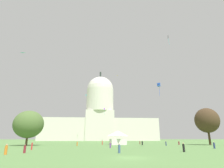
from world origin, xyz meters
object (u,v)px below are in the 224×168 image
object	(u,v)px
person_black_lawn_far_right	(142,143)
person_denim_front_left	(119,149)
tree_east_near	(207,120)
person_orange_mid_left	(77,144)
capitol_building	(100,116)
person_orange_edge_west	(6,150)
person_black_mid_center	(184,148)
kite_blue_mid	(159,85)
event_tent	(118,137)
kite_cyan_mid	(22,53)
kite_violet_mid	(104,110)
person_maroon_near_tent	(179,143)
person_navy_front_right	(214,145)
person_red_back_left	(32,146)
kite_gold_high	(118,76)
person_purple_front_center	(110,145)
kite_turquoise_high	(86,95)
person_maroon_aisle_center	(25,149)
person_navy_lawn_far_left	(166,143)
person_maroon_near_tree_west	(140,143)
kite_black_high	(168,38)
tree_west_far	(29,124)
person_red_back_right	(102,143)

from	to	relation	value
person_black_lawn_far_right	person_denim_front_left	distance (m)	39.90
tree_east_near	person_orange_mid_left	world-z (taller)	tree_east_near
capitol_building	person_orange_edge_west	bearing A→B (deg)	-96.53
person_black_mid_center	kite_blue_mid	xyz separation A→B (m)	(2.55, 17.83, 17.63)
event_tent	person_black_mid_center	world-z (taller)	event_tent
person_black_lawn_far_right	person_black_mid_center	world-z (taller)	person_black_mid_center
person_denim_front_left	kite_cyan_mid	distance (m)	48.93
kite_violet_mid	kite_blue_mid	bearing A→B (deg)	169.57
event_tent	person_maroon_near_tent	xyz separation A→B (m)	(23.40, -4.23, -2.13)
person_navy_front_right	kite_cyan_mid	size ratio (longest dim) A/B	1.04
tree_east_near	person_navy_front_right	xyz separation A→B (m)	(-13.63, -23.24, -8.46)
event_tent	person_red_back_left	world-z (taller)	event_tent
person_black_mid_center	person_red_back_left	size ratio (longest dim) A/B	1.00
tree_east_near	person_orange_mid_left	distance (m)	50.44
kite_gold_high	person_navy_front_right	bearing A→B (deg)	154.96
person_purple_front_center	kite_blue_mid	size ratio (longest dim) A/B	0.35
person_orange_edge_west	kite_turquoise_high	world-z (taller)	kite_turquoise_high
person_orange_mid_left	kite_gold_high	world-z (taller)	kite_gold_high
person_black_mid_center	kite_blue_mid	size ratio (longest dim) A/B	0.40
person_black_mid_center	person_navy_front_right	xyz separation A→B (m)	(13.17, 10.80, -0.01)
person_black_lawn_far_right	kite_violet_mid	xyz separation A→B (m)	(-12.79, 37.24, 18.02)
tree_east_near	kite_blue_mid	xyz separation A→B (m)	(-24.24, -16.20, 9.19)
person_maroon_aisle_center	person_orange_edge_west	distance (m)	3.55
person_navy_lawn_far_left	kite_violet_mid	xyz separation A→B (m)	(-19.64, 43.42, 17.99)
capitol_building	person_maroon_near_tree_west	size ratio (longest dim) A/B	78.39
capitol_building	person_navy_front_right	bearing A→B (deg)	-80.12
tree_east_near	capitol_building	bearing A→B (deg)	107.57
person_black_mid_center	kite_black_high	world-z (taller)	kite_black_high
tree_east_near	person_orange_edge_west	distance (m)	69.09
tree_west_far	kite_violet_mid	world-z (taller)	kite_violet_mid
person_maroon_near_tent	kite_blue_mid	bearing A→B (deg)	-114.64
person_denim_front_left	person_red_back_right	bearing A→B (deg)	11.85
person_black_lawn_far_right	person_maroon_near_tent	bearing A→B (deg)	-127.41
kite_cyan_mid	capitol_building	bearing A→B (deg)	71.20
tree_east_near	person_orange_edge_west	bearing A→B (deg)	-147.31
person_maroon_near_tent	person_navy_lawn_far_left	bearing A→B (deg)	-127.89
person_maroon_near_tent	kite_turquoise_high	world-z (taller)	kite_turquoise_high
tree_east_near	person_navy_front_right	distance (m)	28.23
person_navy_front_right	person_maroon_aisle_center	bearing A→B (deg)	-64.14
person_black_lawn_far_right	kite_cyan_mid	bearing A→B (deg)	64.71
person_maroon_near_tent	person_maroon_near_tree_west	bearing A→B (deg)	158.94
capitol_building	kite_violet_mid	xyz separation A→B (m)	(0.70, -84.85, -5.59)
tree_east_near	person_black_lawn_far_right	size ratio (longest dim) A/B	8.66
person_maroon_near_tent	person_denim_front_left	distance (m)	47.70
kite_turquoise_high	kite_gold_high	distance (m)	33.74
capitol_building	person_orange_mid_left	world-z (taller)	capitol_building
person_navy_front_right	person_maroon_near_tent	bearing A→B (deg)	-174.08
person_red_back_left	kite_gold_high	world-z (taller)	kite_gold_high
tree_east_near	person_maroon_aisle_center	bearing A→B (deg)	-148.69
person_purple_front_center	capitol_building	bearing A→B (deg)	169.25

